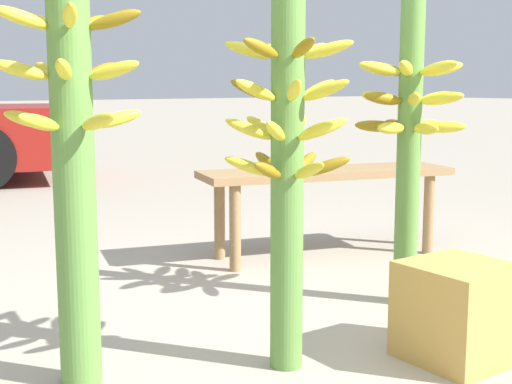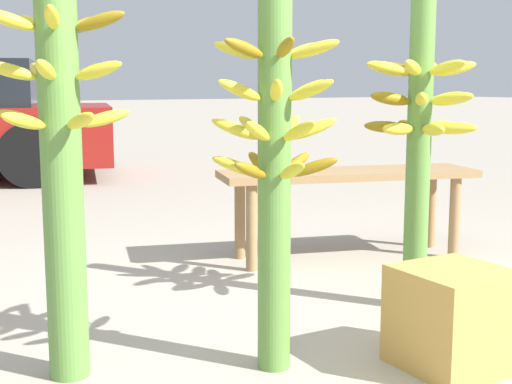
{
  "view_description": "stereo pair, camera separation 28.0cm",
  "coord_description": "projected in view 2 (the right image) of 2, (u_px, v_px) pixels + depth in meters",
  "views": [
    {
      "loc": [
        -1.52,
        -1.7,
        0.97
      ],
      "look_at": [
        0.08,
        0.57,
        0.55
      ],
      "focal_mm": 50.0,
      "sensor_mm": 36.0,
      "label": 1
    },
    {
      "loc": [
        -1.28,
        -1.85,
        0.97
      ],
      "look_at": [
        0.08,
        0.57,
        0.55
      ],
      "focal_mm": 50.0,
      "sensor_mm": 36.0,
      "label": 2
    }
  ],
  "objects": [
    {
      "name": "ground_plane",
      "position": [
        319.0,
        379.0,
        2.36
      ],
      "size": [
        80.0,
        80.0,
        0.0
      ],
      "primitive_type": "plane",
      "color": "#A89E8C"
    },
    {
      "name": "banana_stalk_left",
      "position": [
        61.0,
        137.0,
        2.27
      ],
      "size": [
        0.46,
        0.46,
        1.54
      ],
      "color": "#5B8C3D",
      "rests_on": "ground_plane"
    },
    {
      "name": "banana_stalk_center",
      "position": [
        275.0,
        143.0,
        2.35
      ],
      "size": [
        0.43,
        0.43,
        1.48
      ],
      "color": "#5B8C3D",
      "rests_on": "ground_plane"
    },
    {
      "name": "banana_stalk_right",
      "position": [
        419.0,
        131.0,
        3.01
      ],
      "size": [
        0.48,
        0.48,
        1.39
      ],
      "color": "#5B8C3D",
      "rests_on": "ground_plane"
    },
    {
      "name": "market_bench",
      "position": [
        348.0,
        184.0,
        3.94
      ],
      "size": [
        1.47,
        0.75,
        0.5
      ],
      "rotation": [
        0.0,
        0.0,
        -0.27
      ],
      "color": "#99754C",
      "rests_on": "ground_plane"
    },
    {
      "name": "produce_crate",
      "position": [
        453.0,
        318.0,
        2.44
      ],
      "size": [
        0.35,
        0.35,
        0.35
      ],
      "color": "#C69347",
      "rests_on": "ground_plane"
    }
  ]
}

